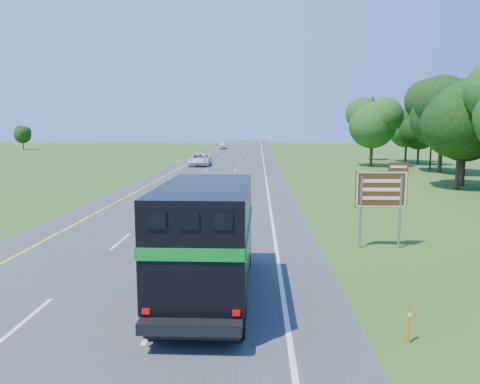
{
  "coord_description": "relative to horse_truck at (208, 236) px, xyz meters",
  "views": [
    {
      "loc": [
        4.68,
        -10.36,
        5.44
      ],
      "look_at": [
        3.65,
        16.02,
        1.73
      ],
      "focal_mm": 35.0,
      "sensor_mm": 36.0,
      "label": 1
    }
  ],
  "objects": [
    {
      "name": "delineator",
      "position": [
        5.38,
        -2.97,
        -1.49
      ],
      "size": [
        0.08,
        0.04,
        0.98
      ],
      "color": "orange",
      "rests_on": "ground"
    },
    {
      "name": "lane_markings",
      "position": [
        -3.11,
        46.06,
        -1.97
      ],
      "size": [
        11.15,
        260.0,
        0.01
      ],
      "color": "yellow",
      "rests_on": "road"
    },
    {
      "name": "horse_truck",
      "position": [
        0.0,
        0.0,
        0.0
      ],
      "size": [
        2.72,
        8.36,
        3.69
      ],
      "rotation": [
        0.0,
        0.0,
        -0.01
      ],
      "color": "black",
      "rests_on": "road"
    },
    {
      "name": "far_car",
      "position": [
        -7.01,
        99.19,
        -1.18
      ],
      "size": [
        2.09,
        4.73,
        1.58
      ],
      "primitive_type": "imported",
      "rotation": [
        0.0,
        0.0,
        0.05
      ],
      "color": "silver",
      "rests_on": "road"
    },
    {
      "name": "exit_sign",
      "position": [
        7.07,
        6.44,
        0.5
      ],
      "size": [
        2.29,
        0.11,
        3.88
      ],
      "rotation": [
        0.0,
        0.0,
        0.0
      ],
      "color": "gray",
      "rests_on": "ground"
    },
    {
      "name": "ground",
      "position": [
        -3.11,
        -3.94,
        -2.01
      ],
      "size": [
        300.0,
        300.0,
        0.0
      ],
      "primitive_type": "plane",
      "color": "#2D5617",
      "rests_on": "ground"
    },
    {
      "name": "road",
      "position": [
        -3.11,
        46.06,
        -1.99
      ],
      "size": [
        15.0,
        260.0,
        0.04
      ],
      "primitive_type": "cube",
      "color": "#38383A",
      "rests_on": "ground"
    },
    {
      "name": "white_suv",
      "position": [
        -6.48,
        49.9,
        -1.12
      ],
      "size": [
        2.88,
        6.14,
        1.7
      ],
      "primitive_type": "imported",
      "rotation": [
        0.0,
        0.0,
        0.01
      ],
      "color": "silver",
      "rests_on": "road"
    }
  ]
}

